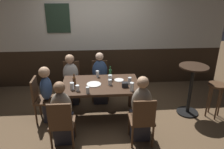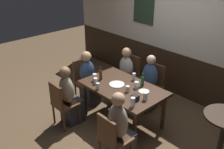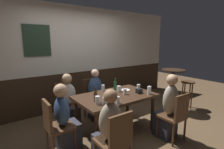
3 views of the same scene
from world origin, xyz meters
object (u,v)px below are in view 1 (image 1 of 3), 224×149
at_px(chair_mid_far, 100,78).
at_px(tumbler_water, 88,90).
at_px(person_mid_far, 100,81).
at_px(bar_stool, 216,91).
at_px(person_left_far, 71,82).
at_px(person_right_near, 140,113).
at_px(chair_left_near, 61,122).
at_px(tumbler_short, 110,83).
at_px(beer_bottle_brown, 74,82).
at_px(beer_glass_half, 110,78).
at_px(highball_clear, 72,87).
at_px(pint_glass_amber, 97,74).
at_px(pint_glass_pale, 130,81).
at_px(beer_bottle_green, 110,73).
at_px(side_bar_table, 191,86).
at_px(plate_white_small, 119,80).
at_px(person_head_west, 50,98).
at_px(person_left_near, 63,117).
at_px(chair_left_far, 72,78).
at_px(pint_glass_stout, 132,87).
at_px(condiment_caddy, 125,85).
at_px(chair_right_near, 142,118).
at_px(plate_white_large, 94,84).
at_px(dining_table, 101,88).
at_px(chair_head_west, 41,97).
at_px(beer_glass_tall, 77,88).

height_order(chair_mid_far, tumbler_water, chair_mid_far).
bearing_deg(person_mid_far, bar_stool, -20.39).
bearing_deg(person_left_far, person_right_near, -47.39).
relative_size(chair_left_near, tumbler_short, 8.11).
distance_m(tumbler_water, beer_bottle_brown, 0.38).
xyz_separation_m(tumbler_short, beer_bottle_brown, (-0.66, -0.03, 0.05)).
bearing_deg(beer_glass_half, highball_clear, -153.61).
relative_size(pint_glass_amber, bar_stool, 0.19).
bearing_deg(pint_glass_pale, beer_bottle_green, 136.80).
bearing_deg(tumbler_short, side_bar_table, 2.88).
distance_m(chair_mid_far, plate_white_small, 0.86).
bearing_deg(person_head_west, person_left_near, -64.21).
height_order(person_mid_far, highball_clear, person_mid_far).
height_order(beer_glass_half, tumbler_short, beer_glass_half).
height_order(chair_left_far, pint_glass_stout, pint_glass_stout).
bearing_deg(condiment_caddy, chair_mid_far, 113.24).
xyz_separation_m(chair_right_near, plate_white_small, (-0.28, 1.01, 0.25)).
bearing_deg(beer_bottle_green, tumbler_water, -123.80).
distance_m(chair_mid_far, tumbler_short, 0.99).
bearing_deg(person_right_near, condiment_caddy, 110.73).
height_order(person_left_near, plate_white_large, person_left_near).
height_order(person_left_near, pint_glass_stout, person_left_near).
xyz_separation_m(highball_clear, condiment_caddy, (0.97, 0.04, -0.01)).
bearing_deg(person_left_near, dining_table, 47.38).
height_order(plate_white_large, side_bar_table, side_bar_table).
distance_m(tumbler_water, plate_white_small, 0.79).
height_order(pint_glass_stout, plate_white_small, pint_glass_stout).
distance_m(chair_left_far, bar_stool, 3.08).
height_order(dining_table, chair_right_near, chair_right_near).
distance_m(chair_head_west, person_left_far, 0.87).
bearing_deg(plate_white_small, chair_left_far, 144.27).
distance_m(chair_right_near, condiment_caddy, 0.78).
distance_m(person_head_west, condiment_caddy, 1.48).
distance_m(beer_glass_tall, plate_white_small, 0.89).
bearing_deg(beer_glass_tall, dining_table, 33.24).
bearing_deg(chair_left_far, person_left_near, -90.00).
xyz_separation_m(person_right_near, plate_white_small, (-0.28, 0.84, 0.25)).
bearing_deg(chair_mid_far, person_mid_far, -90.00).
height_order(chair_mid_far, person_mid_far, person_mid_far).
relative_size(person_mid_far, highball_clear, 8.32).
bearing_deg(plate_white_small, beer_bottle_brown, -164.72).
bearing_deg(chair_left_near, beer_bottle_brown, 78.15).
relative_size(chair_left_far, person_right_near, 0.74).
distance_m(chair_head_west, pint_glass_stout, 1.76).
bearing_deg(beer_bottle_brown, dining_table, 11.28).
height_order(chair_head_west, person_left_far, person_left_far).
bearing_deg(chair_head_west, chair_left_near, -59.86).
xyz_separation_m(chair_right_near, chair_head_west, (-1.80, 0.87, 0.00)).
bearing_deg(person_left_far, chair_head_west, -125.58).
bearing_deg(tumbler_short, highball_clear, -168.29).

